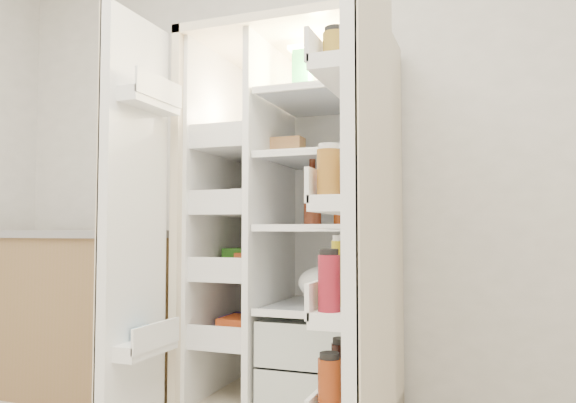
% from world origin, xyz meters
% --- Properties ---
extents(wall_back, '(4.00, 0.02, 2.70)m').
position_xyz_m(wall_back, '(0.00, 2.00, 1.35)').
color(wall_back, silver).
rests_on(wall_back, floor).
extents(refrigerator, '(0.92, 0.70, 1.80)m').
position_xyz_m(refrigerator, '(0.00, 1.65, 0.74)').
color(refrigerator, beige).
rests_on(refrigerator, floor).
extents(freezer_door, '(0.15, 0.40, 1.72)m').
position_xyz_m(freezer_door, '(-0.51, 1.05, 0.89)').
color(freezer_door, white).
rests_on(freezer_door, floor).
extents(fridge_door, '(0.17, 0.58, 1.72)m').
position_xyz_m(fridge_door, '(0.47, 0.96, 0.87)').
color(fridge_door, white).
rests_on(fridge_door, floor).
extents(kitchen_counter, '(1.20, 0.64, 0.87)m').
position_xyz_m(kitchen_counter, '(-1.26, 1.61, 0.44)').
color(kitchen_counter, olive).
rests_on(kitchen_counter, floor).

